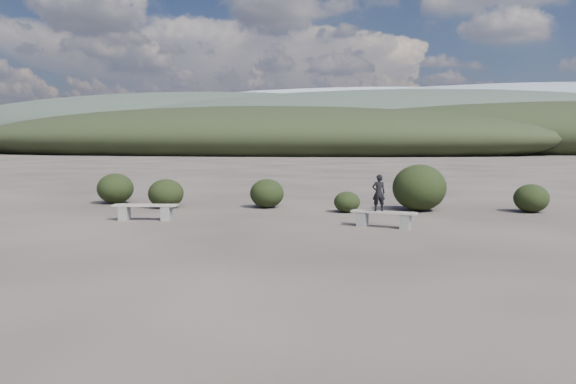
# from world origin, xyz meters

# --- Properties ---
(ground) EXTENTS (1200.00, 1200.00, 0.00)m
(ground) POSITION_xyz_m (0.00, 0.00, 0.00)
(ground) COLOR #322B27
(ground) RESTS_ON ground
(bench_left) EXTENTS (1.96, 0.68, 0.48)m
(bench_left) POSITION_xyz_m (-4.08, 5.30, 0.29)
(bench_left) COLOR slate
(bench_left) RESTS_ON ground
(bench_right) EXTENTS (1.84, 0.76, 0.45)m
(bench_right) POSITION_xyz_m (2.99, 5.26, 0.27)
(bench_right) COLOR slate
(bench_right) RESTS_ON ground
(seated_person) EXTENTS (0.42, 0.33, 1.01)m
(seated_person) POSITION_xyz_m (2.84, 5.29, 0.96)
(seated_person) COLOR black
(seated_person) RESTS_ON bench_right
(shrub_a) EXTENTS (1.26, 1.26, 1.03)m
(shrub_a) POSITION_xyz_m (-4.74, 8.37, 0.52)
(shrub_a) COLOR black
(shrub_a) RESTS_ON ground
(shrub_b) EXTENTS (1.21, 1.21, 1.03)m
(shrub_b) POSITION_xyz_m (-1.23, 9.12, 0.52)
(shrub_b) COLOR black
(shrub_b) RESTS_ON ground
(shrub_c) EXTENTS (0.88, 0.88, 0.70)m
(shrub_c) POSITION_xyz_m (1.69, 8.38, 0.35)
(shrub_c) COLOR black
(shrub_c) RESTS_ON ground
(shrub_d) EXTENTS (1.81, 1.81, 1.59)m
(shrub_d) POSITION_xyz_m (4.07, 9.28, 0.79)
(shrub_d) COLOR black
(shrub_d) RESTS_ON ground
(shrub_e) EXTENTS (1.14, 1.14, 0.95)m
(shrub_e) POSITION_xyz_m (7.73, 9.58, 0.47)
(shrub_e) COLOR black
(shrub_e) RESTS_ON ground
(shrub_f) EXTENTS (1.36, 1.36, 1.15)m
(shrub_f) POSITION_xyz_m (-7.22, 9.35, 0.58)
(shrub_f) COLOR black
(shrub_f) RESTS_ON ground
(mountain_ridges) EXTENTS (500.00, 400.00, 56.00)m
(mountain_ridges) POSITION_xyz_m (-7.48, 339.06, 10.84)
(mountain_ridges) COLOR black
(mountain_ridges) RESTS_ON ground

